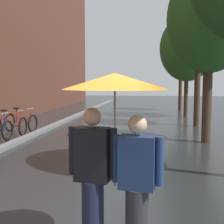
# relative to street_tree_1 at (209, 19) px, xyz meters

# --- Properties ---
(kerb_strip) EXTENTS (0.30, 36.00, 0.12)m
(kerb_strip) POSITION_rel_street_tree_1_xyz_m (-6.07, 3.36, -3.88)
(kerb_strip) COLOR slate
(kerb_strip) RESTS_ON ground
(street_tree_1) EXTENTS (2.68, 2.68, 5.68)m
(street_tree_1) POSITION_rel_street_tree_1_xyz_m (0.00, 0.00, 0.00)
(street_tree_1) COLOR #473323
(street_tree_1) RESTS_ON ground
(street_tree_2) EXTENTS (2.43, 2.43, 5.92)m
(street_tree_2) POSITION_rel_street_tree_1_xyz_m (0.18, 3.75, 0.38)
(street_tree_2) COLOR #473323
(street_tree_2) RESTS_ON ground
(street_tree_3) EXTENTS (3.02, 3.02, 5.66)m
(street_tree_3) POSITION_rel_street_tree_1_xyz_m (0.07, 7.49, -0.12)
(street_tree_3) COLOR #473323
(street_tree_3) RESTS_ON ground
(street_tree_4) EXTENTS (2.42, 2.42, 5.82)m
(street_tree_4) POSITION_rel_street_tree_1_xyz_m (0.05, 11.16, 0.32)
(street_tree_4) COLOR #473323
(street_tree_4) RESTS_ON ground
(parked_bicycle_5) EXTENTS (1.08, 0.70, 0.96)m
(parked_bicycle_5) POSITION_rel_street_tree_1_xyz_m (-6.95, 0.32, -3.57)
(parked_bicycle_5) COLOR black
(parked_bicycle_5) RESTS_ON ground
(parked_bicycle_6) EXTENTS (1.16, 0.83, 0.96)m
(parked_bicycle_6) POSITION_rel_street_tree_1_xyz_m (-6.93, 1.24, -3.57)
(parked_bicycle_6) COLOR black
(parked_bicycle_6) RESTS_ON ground
(couple_under_umbrella) EXTENTS (1.18, 1.18, 2.08)m
(couple_under_umbrella) POSITION_rel_street_tree_1_xyz_m (-2.13, -6.88, -2.53)
(couple_under_umbrella) COLOR #1E233D
(couple_under_umbrella) RESTS_ON ground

